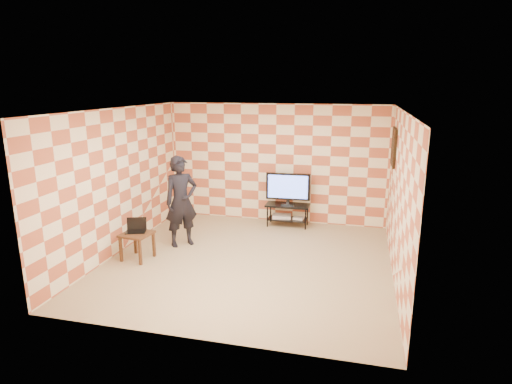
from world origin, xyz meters
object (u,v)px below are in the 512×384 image
Objects in this scene: tv_stand at (288,210)px; person at (181,201)px; side_table at (137,238)px; tv at (288,187)px.

tv_stand is 0.54× the size of person.
tv_stand is at bearing 47.17° from side_table.
person reaches higher than tv.
tv_stand is 2.52m from person.
tv is 3.47m from side_table.
tv is 2.46m from person.
person is at bearing 59.77° from side_table.
tv is at bearing -1.30° from person.
side_table is at bearing -132.86° from tv.
side_table is 0.31× the size of person.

